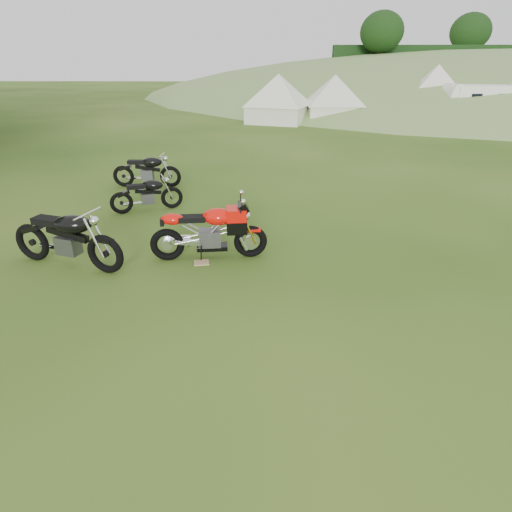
# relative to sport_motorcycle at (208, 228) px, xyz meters

# --- Properties ---
(ground) EXTENTS (120.00, 120.00, 0.00)m
(ground) POSITION_rel_sport_motorcycle_xyz_m (1.13, -1.36, -0.61)
(ground) COLOR #25480F
(ground) RESTS_ON ground
(sport_motorcycle) EXTENTS (2.07, 0.76, 1.21)m
(sport_motorcycle) POSITION_rel_sport_motorcycle_xyz_m (0.00, 0.00, 0.00)
(sport_motorcycle) COLOR red
(sport_motorcycle) RESTS_ON ground
(plywood_board) EXTENTS (0.31, 0.26, 0.02)m
(plywood_board) POSITION_rel_sport_motorcycle_xyz_m (-0.13, -0.22, -0.60)
(plywood_board) COLOR tan
(plywood_board) RESTS_ON ground
(vintage_moto_a) EXTENTS (2.24, 1.12, 1.15)m
(vintage_moto_a) POSITION_rel_sport_motorcycle_xyz_m (-2.44, -0.41, -0.03)
(vintage_moto_a) COLOR black
(vintage_moto_a) RESTS_ON ground
(vintage_moto_b) EXTENTS (1.68, 0.99, 0.87)m
(vintage_moto_b) POSITION_rel_sport_motorcycle_xyz_m (-1.83, 2.60, -0.17)
(vintage_moto_b) COLOR black
(vintage_moto_b) RESTS_ON ground
(vintage_moto_d) EXTENTS (1.87, 0.43, 0.99)m
(vintage_moto_d) POSITION_rel_sport_motorcycle_xyz_m (-2.38, 4.67, -0.11)
(vintage_moto_d) COLOR black
(vintage_moto_d) RESTS_ON ground
(tent_left) EXTENTS (3.70, 3.70, 2.56)m
(tent_left) POSITION_rel_sport_motorcycle_xyz_m (1.55, 17.76, 0.67)
(tent_left) COLOR white
(tent_left) RESTS_ON ground
(tent_mid) EXTENTS (2.98, 2.98, 2.52)m
(tent_mid) POSITION_rel_sport_motorcycle_xyz_m (4.69, 18.47, 0.65)
(tent_mid) COLOR silver
(tent_mid) RESTS_ON ground
(tent_right) EXTENTS (3.74, 3.74, 2.82)m
(tent_right) POSITION_rel_sport_motorcycle_xyz_m (10.71, 19.79, 0.80)
(tent_right) COLOR silver
(tent_right) RESTS_ON ground
(caravan) EXTENTS (4.34, 2.03, 2.01)m
(caravan) POSITION_rel_sport_motorcycle_xyz_m (12.67, 17.78, 0.40)
(caravan) COLOR white
(caravan) RESTS_ON ground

